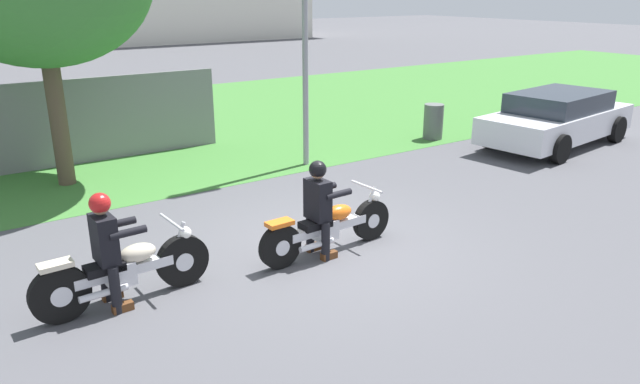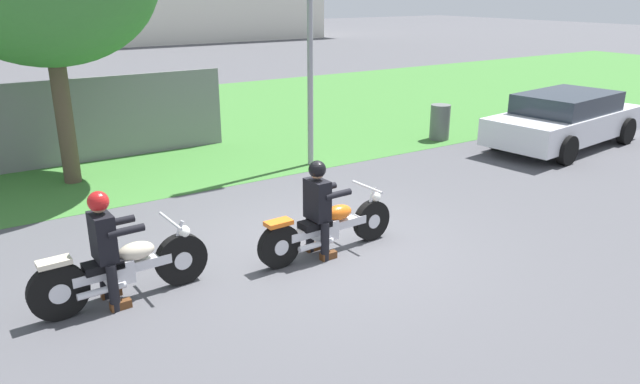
# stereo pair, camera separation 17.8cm
# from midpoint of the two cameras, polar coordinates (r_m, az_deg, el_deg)

# --- Properties ---
(ground) EXTENTS (120.00, 120.00, 0.00)m
(ground) POSITION_cam_midpoint_polar(r_m,az_deg,el_deg) (8.62, -0.08, -5.32)
(ground) COLOR #4C4C51
(grass_verge) EXTENTS (60.00, 12.00, 0.01)m
(grass_verge) POSITION_cam_midpoint_polar(r_m,az_deg,el_deg) (16.79, -18.43, 5.80)
(grass_verge) COLOR #3D7533
(grass_verge) RESTS_ON ground
(motorcycle_lead) EXTENTS (2.22, 0.66, 0.86)m
(motorcycle_lead) POSITION_cam_midpoint_polar(r_m,az_deg,el_deg) (8.30, 0.22, -3.44)
(motorcycle_lead) COLOR black
(motorcycle_lead) RESTS_ON ground
(rider_lead) EXTENTS (0.56, 0.48, 1.38)m
(rider_lead) POSITION_cam_midpoint_polar(r_m,az_deg,el_deg) (8.06, -0.75, -0.91)
(rider_lead) COLOR black
(rider_lead) RESTS_ON ground
(motorcycle_follow) EXTENTS (2.13, 0.66, 0.89)m
(motorcycle_follow) POSITION_cam_midpoint_polar(r_m,az_deg,el_deg) (7.40, -18.95, -7.25)
(motorcycle_follow) COLOR black
(motorcycle_follow) RESTS_ON ground
(rider_follow) EXTENTS (0.56, 0.48, 1.41)m
(rider_follow) POSITION_cam_midpoint_polar(r_m,az_deg,el_deg) (7.20, -20.58, -4.50)
(rider_follow) COLOR black
(rider_follow) RESTS_ON ground
(trash_can) EXTENTS (0.48, 0.48, 0.87)m
(trash_can) POSITION_cam_midpoint_polar(r_m,az_deg,el_deg) (15.05, 10.54, 6.69)
(trash_can) COLOR #595E5B
(trash_can) RESTS_ON ground
(car_parked) EXTENTS (4.58, 2.31, 1.28)m
(car_parked) POSITION_cam_midpoint_polar(r_m,az_deg,el_deg) (15.15, 21.59, 6.65)
(car_parked) COLOR black
(car_parked) RESTS_ON ground
(fence_segment) EXTENTS (7.00, 0.06, 1.80)m
(fence_segment) POSITION_cam_midpoint_polar(r_m,az_deg,el_deg) (13.50, -24.33, 5.97)
(fence_segment) COLOR slate
(fence_segment) RESTS_ON ground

